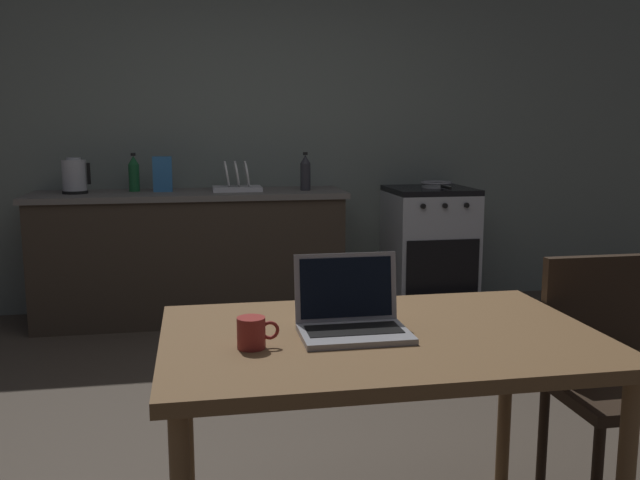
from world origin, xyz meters
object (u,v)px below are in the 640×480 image
at_px(stove_oven, 429,248).
at_px(bottle_b, 134,173).
at_px(cereal_box, 162,174).
at_px(bottle, 305,172).
at_px(frying_pan, 437,184).
at_px(dish_rack, 237,184).
at_px(dining_table, 381,355).
at_px(chair, 606,369).
at_px(coffee_mug, 252,333).
at_px(electric_kettle, 74,176).
at_px(laptop, 352,318).

bearing_deg(stove_oven, bottle_b, 177.79).
height_order(stove_oven, cereal_box, cereal_box).
xyz_separation_m(bottle, frying_pan, (0.99, 0.02, -0.10)).
bearing_deg(stove_oven, bottle, -177.13).
relative_size(bottle, dish_rack, 0.79).
bearing_deg(stove_oven, dining_table, -112.01).
xyz_separation_m(frying_pan, dish_rack, (-1.47, 0.03, 0.02)).
relative_size(bottle, cereal_box, 1.10).
distance_m(chair, coffee_mug, 1.29).
bearing_deg(electric_kettle, bottle, -1.82).
bearing_deg(frying_pan, laptop, -114.41).
distance_m(stove_oven, bottle, 1.11).
distance_m(coffee_mug, dish_rack, 3.01).
distance_m(dining_table, cereal_box, 3.06).
bearing_deg(frying_pan, dining_table, -112.86).
xyz_separation_m(chair, bottle, (-0.62, 2.74, 0.51)).
distance_m(chair, dish_rack, 3.02).
bearing_deg(chair, coffee_mug, 176.53).
xyz_separation_m(stove_oven, coffee_mug, (-1.57, -3.00, 0.34)).
height_order(chair, bottle_b, bottle_b).
height_order(cereal_box, dish_rack, cereal_box).
relative_size(cereal_box, bottle_b, 0.91).
height_order(electric_kettle, bottle_b, bottle_b).
height_order(electric_kettle, frying_pan, electric_kettle).
height_order(chair, laptop, laptop).
bearing_deg(coffee_mug, dining_table, 10.86).
xyz_separation_m(electric_kettle, bottle_b, (0.38, 0.08, 0.01)).
relative_size(dining_table, cereal_box, 5.35).
bearing_deg(chair, bottle, 89.43).
bearing_deg(electric_kettle, dining_table, -65.46).
bearing_deg(dining_table, coffee_mug, -169.14).
bearing_deg(stove_oven, cereal_box, 179.34).
bearing_deg(bottle, dining_table, -94.66).
xyz_separation_m(dining_table, frying_pan, (1.22, 2.90, 0.26)).
xyz_separation_m(cereal_box, bottle_b, (-0.20, 0.06, 0.00)).
distance_m(laptop, electric_kettle, 3.18).
height_order(electric_kettle, bottle, bottle).
relative_size(frying_pan, coffee_mug, 3.41).
bearing_deg(chair, laptop, 174.45).
xyz_separation_m(laptop, bottle_b, (-0.87, 2.99, 0.24)).
relative_size(stove_oven, cereal_box, 3.72).
bearing_deg(dining_table, cereal_box, 104.40).
bearing_deg(dining_table, stove_oven, 67.99).
bearing_deg(bottle_b, laptop, -73.87).
bearing_deg(frying_pan, electric_kettle, 179.34).
distance_m(stove_oven, dining_table, 3.16).
height_order(laptop, bottle, bottle).
bearing_deg(laptop, dining_table, -19.24).
height_order(chair, frying_pan, frying_pan).
height_order(coffee_mug, dish_rack, dish_rack).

